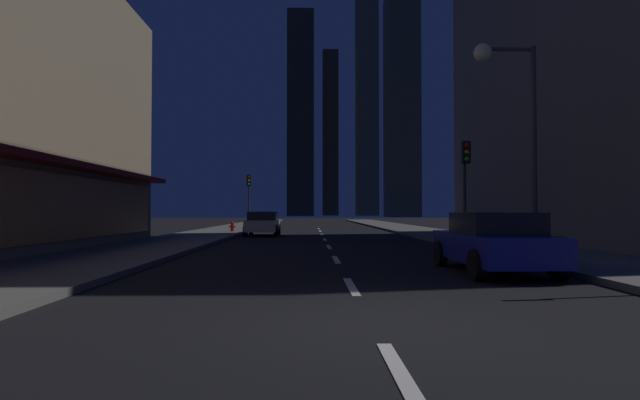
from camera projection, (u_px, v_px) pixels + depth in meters
The scene contains 15 objects.
ground_plane at pixel (319, 230), 38.22m from camera, with size 78.00×136.00×0.10m, color black.
sidewalk_right at pixel (407, 229), 38.39m from camera, with size 4.00×76.00×0.15m, color #605E59.
sidewalk_left at pixel (231, 229), 38.06m from camera, with size 4.00×76.00×0.15m, color #605E59.
lane_marking_center at pixel (327, 243), 22.43m from camera, with size 0.16×38.60×0.01m.
building_apartment_right at pixel (632, 15), 22.82m from camera, with size 11.00×20.00×21.62m, color slate.
skyscraper_distant_tall at pixel (301, 114), 150.97m from camera, with size 8.26×8.76×63.81m, color #2E2C22.
skyscraper_distant_mid at pixel (330, 133), 164.39m from camera, with size 5.25×6.12×56.13m, color #3B382C.
skyscraper_distant_short at pixel (367, 101), 156.60m from camera, with size 7.22×5.18×74.93m, color brown.
skyscraper_distant_slender at pixel (402, 106), 121.35m from camera, with size 7.99×8.83×56.23m, color #4D493A.
car_parked_near at pixel (493, 242), 11.56m from camera, with size 1.98×4.24×1.45m.
car_parked_far at pixel (263, 223), 28.97m from camera, with size 1.98×4.24×1.45m.
fire_hydrant_far_left at pixel (232, 227), 31.88m from camera, with size 0.42×0.30×0.65m.
traffic_light_near_right at pixel (465, 169), 19.43m from camera, with size 0.32×0.48×4.20m.
traffic_light_far_left at pixel (249, 189), 37.43m from camera, with size 0.32×0.48×4.20m.
street_lamp_right at pixel (508, 96), 15.02m from camera, with size 1.96×0.56×6.58m.
Camera 1 is at (-0.83, -6.26, 1.48)m, focal length 27.03 mm.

